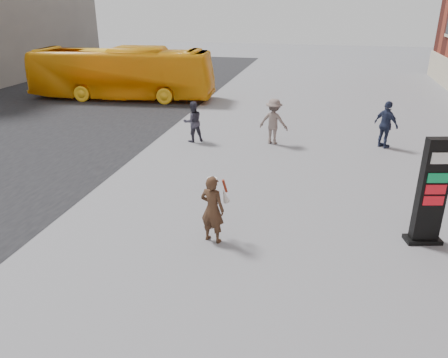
% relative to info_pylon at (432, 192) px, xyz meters
% --- Properties ---
extents(ground, '(100.00, 100.00, 0.00)m').
position_rel_info_pylon_xyz_m(ground, '(-4.32, -0.80, -1.31)').
color(ground, '#9E9EA3').
extents(info_pylon, '(0.91, 0.60, 2.62)m').
position_rel_info_pylon_xyz_m(info_pylon, '(0.00, 0.00, 0.00)').
color(info_pylon, black).
rests_on(info_pylon, ground).
extents(woman, '(0.74, 0.70, 1.69)m').
position_rel_info_pylon_xyz_m(woman, '(-4.97, -1.09, -0.44)').
color(woman, '#382219').
rests_on(woman, ground).
extents(bus, '(10.77, 3.43, 2.95)m').
position_rel_info_pylon_xyz_m(bus, '(-14.16, 13.55, 0.17)').
color(bus, '#FFB214').
rests_on(bus, road).
extents(pedestrian_a, '(1.02, 0.98, 1.66)m').
position_rel_info_pylon_xyz_m(pedestrian_a, '(-7.74, 6.48, -0.48)').
color(pedestrian_a, '#363441').
rests_on(pedestrian_a, ground).
extents(pedestrian_b, '(1.29, 0.90, 1.82)m').
position_rel_info_pylon_xyz_m(pedestrian_b, '(-4.51, 6.95, -0.39)').
color(pedestrian_b, '#77655E').
rests_on(pedestrian_b, ground).
extents(pedestrian_c, '(1.08, 1.09, 1.85)m').
position_rel_info_pylon_xyz_m(pedestrian_c, '(-0.18, 7.42, -0.38)').
color(pedestrian_c, '#262D48').
rests_on(pedestrian_c, ground).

